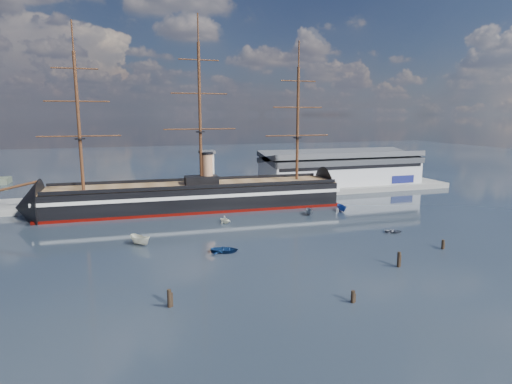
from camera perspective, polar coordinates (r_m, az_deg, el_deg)
name	(u,v)px	position (r m, az deg, el deg)	size (l,w,h in m)	color
ground	(222,223)	(115.94, -4.54, -4.18)	(600.00, 600.00, 0.00)	black
quay	(225,197)	(152.40, -4.09, -0.68)	(180.00, 18.00, 2.00)	slate
warehouse	(341,168)	(172.59, 11.20, 3.12)	(63.00, 21.00, 11.60)	#B7BABC
quay_tower	(207,172)	(146.42, -6.51, 2.70)	(5.00, 5.00, 15.00)	silver
warship	(190,197)	(133.21, -8.81, -0.60)	(113.23, 20.24, 53.94)	black
motorboat_a	(141,245)	(100.20, -15.13, -6.84)	(7.16, 2.63, 2.86)	silver
motorboat_b	(225,252)	(92.00, -4.20, -8.04)	(3.67, 1.47, 1.71)	navy
motorboat_c	(309,215)	(126.21, 7.10, -3.04)	(5.60, 2.05, 2.24)	#535C69
motorboat_d	(225,223)	(116.07, -4.15, -4.16)	(6.02, 2.61, 2.21)	white
motorboat_e	(393,233)	(111.76, 17.84, -5.21)	(2.62, 1.05, 1.22)	slate
motorboat_f	(342,211)	(132.07, 11.38, -2.56)	(6.35, 2.33, 2.54)	navy
piling_near_left	(170,307)	(68.64, -11.44, -14.80)	(0.64, 0.64, 3.53)	black
piling_near_mid	(353,303)	(70.41, 12.76, -14.19)	(0.64, 0.64, 2.68)	black
piling_near_right	(398,267)	(87.87, 18.45, -9.45)	(0.64, 0.64, 3.71)	black
piling_far_right	(443,249)	(102.52, 23.62, -6.97)	(0.64, 0.64, 2.76)	black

